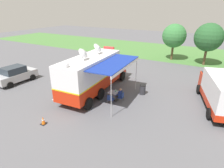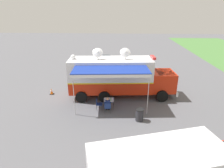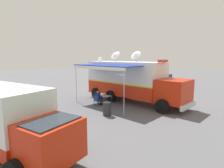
{
  "view_description": "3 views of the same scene",
  "coord_description": "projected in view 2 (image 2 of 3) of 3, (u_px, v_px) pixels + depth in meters",
  "views": [
    {
      "loc": [
        9.49,
        -12.71,
        7.52
      ],
      "look_at": [
        1.67,
        0.93,
        1.0
      ],
      "focal_mm": 30.11,
      "sensor_mm": 36.0,
      "label": 1
    },
    {
      "loc": [
        15.89,
        1.01,
        7.43
      ],
      "look_at": [
        0.92,
        0.19,
        1.53
      ],
      "focal_mm": 30.21,
      "sensor_mm": 36.0,
      "label": 2
    },
    {
      "loc": [
        11.8,
        11.37,
        3.91
      ],
      "look_at": [
        0.94,
        -0.67,
        1.51
      ],
      "focal_mm": 29.28,
      "sensor_mm": 36.0,
      "label": 3
    }
  ],
  "objects": [
    {
      "name": "car_behind_truck",
      "position": [
        103.0,
        62.0,
        25.32
      ],
      "size": [
        2.11,
        4.25,
        1.76
      ],
      "color": "#B2B5BA",
      "rests_on": "ground"
    },
    {
      "name": "folding_chair_at_table",
      "position": [
        108.0,
        107.0,
        14.45
      ],
      "size": [
        0.51,
        0.51,
        0.87
      ],
      "color": "navy",
      "rests_on": "ground"
    },
    {
      "name": "seated_responder",
      "position": [
        108.0,
        104.0,
        14.58
      ],
      "size": [
        0.68,
        0.58,
        1.25
      ],
      "color": "navy",
      "rests_on": "ground"
    },
    {
      "name": "folding_chair_beside_table",
      "position": [
        98.0,
        103.0,
        15.04
      ],
      "size": [
        0.51,
        0.51,
        0.87
      ],
      "color": "navy",
      "rests_on": "ground"
    },
    {
      "name": "traffic_cone",
      "position": [
        52.0,
        91.0,
        17.77
      ],
      "size": [
        0.36,
        0.36,
        0.58
      ],
      "color": "black",
      "rests_on": "ground"
    },
    {
      "name": "water_bottle",
      "position": [
        111.0,
        99.0,
        14.93
      ],
      "size": [
        0.07,
        0.07,
        0.22
      ],
      "color": "#3F9959",
      "rests_on": "folding_table"
    },
    {
      "name": "ground_plane",
      "position": [
        111.0,
        96.0,
        17.54
      ],
      "size": [
        100.0,
        100.0,
        0.0
      ],
      "primitive_type": "plane",
      "color": "#5B5B60"
    },
    {
      "name": "lot_stripe",
      "position": [
        109.0,
        86.0,
        19.81
      ],
      "size": [
        0.48,
        4.8,
        0.01
      ],
      "primitive_type": "cube",
      "rotation": [
        0.0,
        0.0,
        0.08
      ],
      "color": "silver",
      "rests_on": "ground"
    },
    {
      "name": "command_truck",
      "position": [
        119.0,
        76.0,
        16.81
      ],
      "size": [
        5.43,
        9.65,
        4.53
      ],
      "color": "red",
      "rests_on": "ground"
    },
    {
      "name": "trash_bin",
      "position": [
        140.0,
        115.0,
        13.45
      ],
      "size": [
        0.57,
        0.57,
        0.91
      ],
      "color": "#2D2D33",
      "rests_on": "ground"
    },
    {
      "name": "folding_table",
      "position": [
        109.0,
        100.0,
        15.13
      ],
      "size": [
        0.86,
        0.86,
        0.73
      ],
      "color": "silver",
      "rests_on": "ground"
    }
  ]
}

